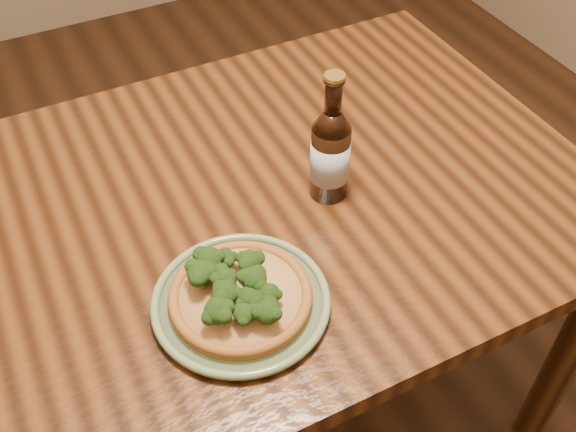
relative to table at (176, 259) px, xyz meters
name	(u,v)px	position (x,y,z in m)	size (l,w,h in m)	color
table	(176,259)	(0.00, 0.00, 0.00)	(1.60, 0.90, 0.75)	#4C2910
plate	(241,302)	(0.04, -0.22, 0.10)	(0.28, 0.28, 0.02)	#6A8058
pizza	(239,294)	(0.04, -0.22, 0.13)	(0.23, 0.23, 0.07)	#955721
beer_bottle	(330,153)	(0.29, -0.05, 0.19)	(0.07, 0.07, 0.26)	black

